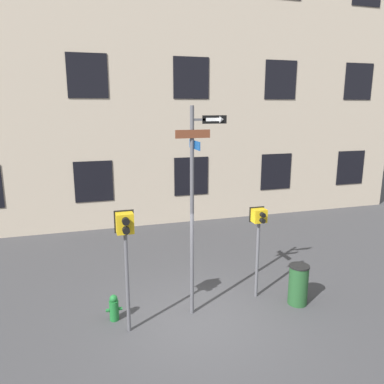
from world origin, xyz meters
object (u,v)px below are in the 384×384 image
Objects in this scene: pedestrian_signal_left at (125,237)px; trash_bin at (298,285)px; pedestrian_signal_right at (259,228)px; street_sign_pole at (195,198)px; fire_hydrant at (114,308)px.

trash_bin is (4.23, -0.02, -1.67)m from pedestrian_signal_left.
street_sign_pole is at bearing -170.25° from pedestrian_signal_right.
street_sign_pole is 3.19m from fire_hydrant.
pedestrian_signal_right is 2.32× the size of trash_bin.
pedestrian_signal_left is 2.66× the size of trash_bin.
fire_hydrant is (-0.28, 0.54, -1.89)m from pedestrian_signal_left.
street_sign_pole is at bearing 172.72° from trash_bin.
trash_bin is at bearing -0.32° from pedestrian_signal_left.
pedestrian_signal_left is 1.98m from fire_hydrant.
pedestrian_signal_left is 3.47m from pedestrian_signal_right.
pedestrian_signal_right is 4.00m from fire_hydrant.
pedestrian_signal_left is 1.15× the size of pedestrian_signal_right.
trash_bin is at bearing -7.11° from fire_hydrant.
trash_bin is (2.62, -0.34, -2.35)m from street_sign_pole.
pedestrian_signal_left reaches higher than fire_hydrant.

